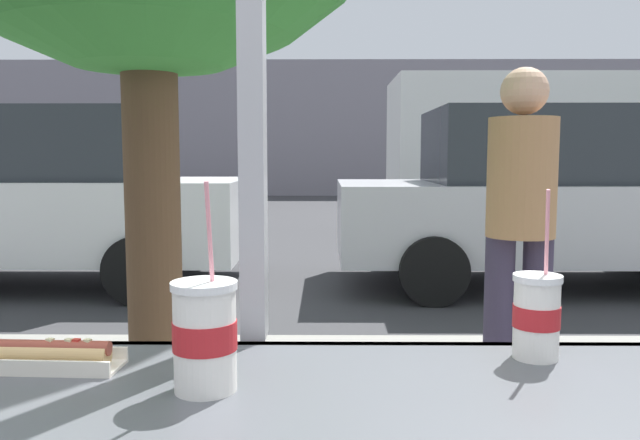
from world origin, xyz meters
TOP-DOWN VIEW (x-y plane):
  - ground_plane at (0.00, 8.00)m, footprint 60.00×60.00m
  - sidewalk_strip at (0.00, 1.60)m, footprint 16.00×2.80m
  - building_facade_far at (0.00, 20.89)m, footprint 28.00×1.20m
  - soda_cup_left at (-0.04, -0.22)m, footprint 0.10×0.10m
  - soda_cup_right at (0.53, -0.06)m, footprint 0.09×0.09m
  - hotdog_tray_near at (-0.34, -0.12)m, footprint 0.26×0.10m
  - parked_car_white at (-2.90, 5.36)m, footprint 4.48×2.00m
  - parked_car_silver at (2.48, 5.36)m, footprint 4.44×2.02m
  - box_truck at (4.87, 9.89)m, footprint 7.25×2.44m
  - pedestrian at (1.07, 1.77)m, footprint 0.32×0.32m

SIDE VIEW (x-z plane):
  - ground_plane at x=0.00m, z-range 0.00..0.00m
  - sidewalk_strip at x=0.00m, z-range 0.00..0.14m
  - parked_car_silver at x=2.48m, z-range 0.00..1.84m
  - parked_car_white at x=-2.90m, z-range 0.00..1.84m
  - hotdog_tray_near at x=-0.34m, z-range 0.99..1.04m
  - soda_cup_right at x=0.53m, z-range 0.92..1.23m
  - pedestrian at x=1.07m, z-range 0.26..1.89m
  - soda_cup_left at x=-0.04m, z-range 0.92..1.25m
  - box_truck at x=4.87m, z-range 0.16..2.86m
  - building_facade_far at x=0.00m, z-range 0.00..4.60m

